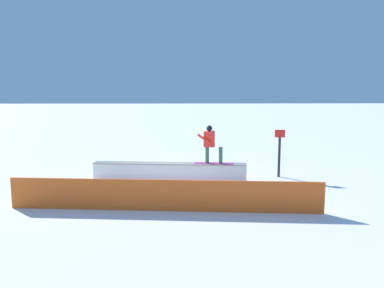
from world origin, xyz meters
name	(u,v)px	position (x,y,z in m)	size (l,w,h in m)	color
ground_plane	(170,180)	(0.00, 0.00, 0.00)	(120.00, 120.00, 0.00)	white
grind_box	(170,172)	(0.00, 0.00, 0.31)	(5.78, 0.93, 0.67)	white
snowboarder	(210,143)	(-1.54, 0.11, 1.45)	(1.50, 0.50, 1.43)	#B32E90
safety_fence	(164,195)	(0.00, 3.69, 0.46)	(9.04, 0.06, 0.92)	orange
trail_marker	(279,152)	(-4.27, -0.54, 1.00)	(0.40, 0.10, 1.86)	#262628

